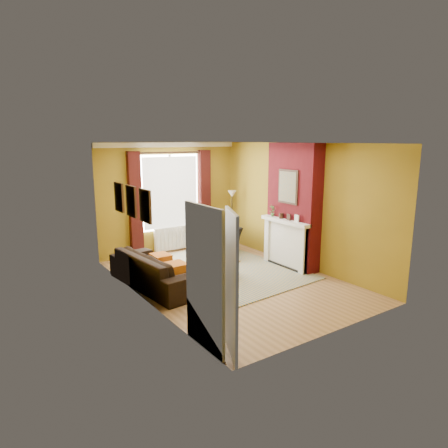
{
  "coord_description": "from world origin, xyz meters",
  "views": [
    {
      "loc": [
        -4.53,
        -6.46,
        2.87
      ],
      "look_at": [
        0.0,
        0.25,
        1.15
      ],
      "focal_mm": 32.0,
      "sensor_mm": 36.0,
      "label": 1
    }
  ],
  "objects_px": {
    "sofa": "(156,269)",
    "floor_lamp": "(232,203)",
    "armchair": "(218,241)",
    "coffee_table": "(213,258)",
    "wicker_stool": "(201,246)"
  },
  "relations": [
    {
      "from": "wicker_stool",
      "to": "floor_lamp",
      "type": "distance_m",
      "value": 1.48
    },
    {
      "from": "coffee_table",
      "to": "floor_lamp",
      "type": "xyz_separation_m",
      "value": [
        1.61,
        1.58,
        0.87
      ]
    },
    {
      "from": "sofa",
      "to": "wicker_stool",
      "type": "distance_m",
      "value": 2.39
    },
    {
      "from": "sofa",
      "to": "floor_lamp",
      "type": "distance_m",
      "value": 3.49
    },
    {
      "from": "sofa",
      "to": "floor_lamp",
      "type": "bearing_deg",
      "value": -67.44
    },
    {
      "from": "sofa",
      "to": "armchair",
      "type": "bearing_deg",
      "value": -67.01
    },
    {
      "from": "sofa",
      "to": "wicker_stool",
      "type": "height_order",
      "value": "sofa"
    },
    {
      "from": "sofa",
      "to": "armchair",
      "type": "relative_size",
      "value": 2.29
    },
    {
      "from": "sofa",
      "to": "coffee_table",
      "type": "xyz_separation_m",
      "value": [
        1.36,
        0.03,
        0.0
      ]
    },
    {
      "from": "wicker_stool",
      "to": "coffee_table",
      "type": "bearing_deg",
      "value": -110.9
    },
    {
      "from": "coffee_table",
      "to": "floor_lamp",
      "type": "distance_m",
      "value": 2.41
    },
    {
      "from": "armchair",
      "to": "wicker_stool",
      "type": "xyz_separation_m",
      "value": [
        -0.37,
        0.19,
        -0.13
      ]
    },
    {
      "from": "floor_lamp",
      "to": "armchair",
      "type": "bearing_deg",
      "value": -153.0
    },
    {
      "from": "sofa",
      "to": "armchair",
      "type": "height_order",
      "value": "sofa"
    },
    {
      "from": "coffee_table",
      "to": "floor_lamp",
      "type": "height_order",
      "value": "floor_lamp"
    }
  ]
}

